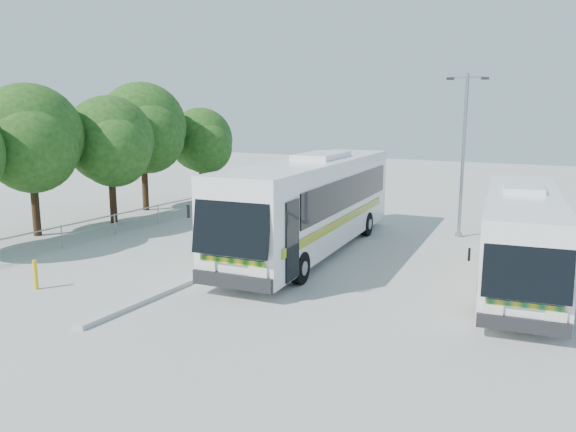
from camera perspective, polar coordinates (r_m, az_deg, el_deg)
The scene contains 11 objects.
ground at distance 19.10m, azimuth -2.13°, elevation -6.77°, with size 100.00×100.00×0.00m, color #ACACA6.
kerb_divider at distance 21.88m, azimuth -4.67°, elevation -4.33°, with size 0.40×16.00×0.15m, color #B2B2AD.
railing at distance 28.00m, azimuth -15.75°, elevation 0.00°, with size 0.06×22.00×1.00m.
tree_far_b at distance 27.99m, azimuth -24.67°, elevation 7.34°, with size 5.33×5.03×6.96m.
tree_far_c at distance 29.87m, azimuth -17.58°, elevation 7.36°, with size 4.97×4.69×6.49m.
tree_far_d at distance 33.33m, azimuth -14.48°, elevation 8.76°, with size 5.62×5.30×7.33m.
tree_far_e at distance 36.38m, azimuth -8.76°, elevation 7.64°, with size 4.54×4.28×5.92m.
coach_main at distance 22.82m, azimuth 2.42°, elevation 1.42°, with size 3.84×13.73×3.76m.
coach_adjacent at distance 20.17m, azimuth 22.58°, elevation -1.73°, with size 3.64×11.21×3.06m.
lamppost at distance 26.47m, azimuth 17.40°, elevation 6.55°, with size 1.74×0.74×7.33m.
bollard at distance 20.01m, azimuth -24.26°, elevation -5.46°, with size 0.14×0.14×0.98m, color #DDB70D.
Camera 1 is at (9.28, -15.69, 5.71)m, focal length 35.00 mm.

